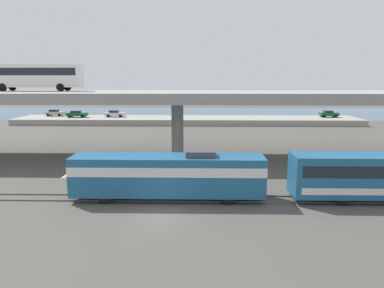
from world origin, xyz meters
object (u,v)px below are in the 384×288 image
(parked_car_0, at_px, (115,113))
(parked_car_2, at_px, (77,114))
(train_locomotive, at_px, (158,174))
(parked_car_3, at_px, (55,113))
(transit_bus_on_overpass, at_px, (35,75))
(parked_car_1, at_px, (329,114))

(parked_car_0, height_order, parked_car_2, same)
(train_locomotive, relative_size, parked_car_3, 4.05)
(transit_bus_on_overpass, relative_size, parked_car_3, 2.88)
(parked_car_1, height_order, parked_car_3, same)
(parked_car_3, bearing_deg, transit_bus_on_overpass, -70.94)
(parked_car_1, bearing_deg, parked_car_3, 178.87)
(train_locomotive, height_order, transit_bus_on_overpass, transit_bus_on_overpass)
(transit_bus_on_overpass, bearing_deg, parked_car_0, 86.31)
(train_locomotive, bearing_deg, parked_car_2, -64.54)
(transit_bus_on_overpass, xyz_separation_m, parked_car_1, (50.35, 34.07, -8.31))
(parked_car_2, xyz_separation_m, parked_car_3, (-6.05, 2.76, -0.00))
(train_locomotive, xyz_separation_m, transit_bus_on_overpass, (-18.01, 18.21, 8.17))
(parked_car_1, bearing_deg, train_locomotive, -121.74)
(parked_car_0, bearing_deg, transit_bus_on_overpass, -93.69)
(parked_car_0, bearing_deg, train_locomotive, -73.00)
(parked_car_2, bearing_deg, train_locomotive, -64.54)
(transit_bus_on_overpass, relative_size, parked_car_0, 2.71)
(parked_car_2, relative_size, parked_car_3, 1.10)
(parked_car_0, height_order, parked_car_1, same)
(transit_bus_on_overpass, distance_m, parked_car_2, 34.14)
(train_locomotive, distance_m, transit_bus_on_overpass, 26.88)
(train_locomotive, relative_size, parked_car_0, 3.81)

